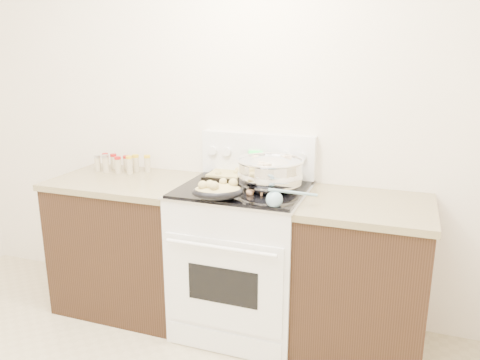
% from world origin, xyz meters
% --- Properties ---
extents(counter_left, '(0.93, 0.67, 0.92)m').
position_xyz_m(counter_left, '(-0.48, 1.43, 0.46)').
color(counter_left, black).
rests_on(counter_left, ground).
extents(counter_right, '(0.73, 0.67, 0.92)m').
position_xyz_m(counter_right, '(1.08, 1.43, 0.46)').
color(counter_right, black).
rests_on(counter_right, ground).
extents(kitchen_range, '(0.78, 0.73, 1.22)m').
position_xyz_m(kitchen_range, '(0.35, 1.42, 0.49)').
color(kitchen_range, white).
rests_on(kitchen_range, ground).
extents(mixing_bowl, '(0.51, 0.51, 0.24)m').
position_xyz_m(mixing_bowl, '(0.51, 1.44, 1.04)').
color(mixing_bowl, silver).
rests_on(mixing_bowl, kitchen_range).
extents(roasting_pan, '(0.34, 0.30, 0.12)m').
position_xyz_m(roasting_pan, '(0.30, 1.15, 0.99)').
color(roasting_pan, black).
rests_on(roasting_pan, kitchen_range).
extents(baking_sheet, '(0.45, 0.32, 0.06)m').
position_xyz_m(baking_sheet, '(0.27, 1.63, 0.96)').
color(baking_sheet, black).
rests_on(baking_sheet, kitchen_range).
extents(wooden_spoon, '(0.10, 0.24, 0.04)m').
position_xyz_m(wooden_spoon, '(0.45, 1.32, 0.95)').
color(wooden_spoon, tan).
rests_on(wooden_spoon, kitchen_range).
extents(blue_ladle, '(0.25, 0.21, 0.11)m').
position_xyz_m(blue_ladle, '(0.63, 1.15, 0.98)').
color(blue_ladle, '#7BA4B8').
rests_on(blue_ladle, kitchen_range).
extents(spice_jars, '(0.39, 0.15, 0.13)m').
position_xyz_m(spice_jars, '(-0.62, 1.59, 0.98)').
color(spice_jars, '#BFB28C').
rests_on(spice_jars, counter_left).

